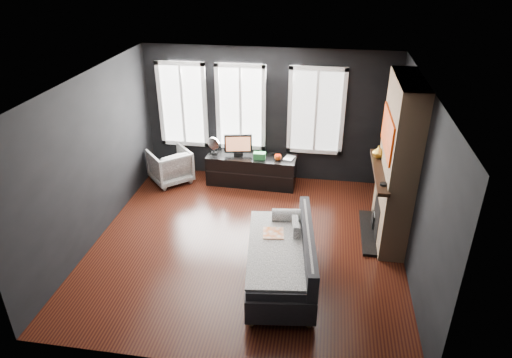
% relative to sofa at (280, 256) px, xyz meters
% --- Properties ---
extents(floor, '(5.00, 5.00, 0.00)m').
position_rel_sofa_xyz_m(floor, '(-0.63, 0.84, -0.43)').
color(floor, black).
rests_on(floor, ground).
extents(ceiling, '(5.00, 5.00, 0.00)m').
position_rel_sofa_xyz_m(ceiling, '(-0.63, 0.84, 2.27)').
color(ceiling, white).
rests_on(ceiling, ground).
extents(wall_back, '(5.00, 0.02, 2.70)m').
position_rel_sofa_xyz_m(wall_back, '(-0.63, 3.34, 0.92)').
color(wall_back, black).
rests_on(wall_back, ground).
extents(wall_left, '(0.02, 5.00, 2.70)m').
position_rel_sofa_xyz_m(wall_left, '(-3.13, 0.84, 0.92)').
color(wall_left, black).
rests_on(wall_left, ground).
extents(wall_right, '(0.02, 5.00, 2.70)m').
position_rel_sofa_xyz_m(wall_right, '(1.87, 0.84, 0.92)').
color(wall_right, black).
rests_on(wall_right, ground).
extents(windows, '(4.00, 0.16, 1.76)m').
position_rel_sofa_xyz_m(windows, '(-1.08, 3.30, 1.95)').
color(windows, white).
rests_on(windows, wall_back).
extents(fireplace, '(0.70, 1.62, 2.70)m').
position_rel_sofa_xyz_m(fireplace, '(1.67, 1.44, 0.92)').
color(fireplace, '#93724C').
rests_on(fireplace, floor).
extents(sofa, '(1.24, 2.13, 0.87)m').
position_rel_sofa_xyz_m(sofa, '(0.00, 0.00, 0.00)').
color(sofa, '#242426').
rests_on(sofa, floor).
extents(stripe_pillow, '(0.13, 0.36, 0.35)m').
position_rel_sofa_xyz_m(stripe_pillow, '(0.18, 0.37, 0.19)').
color(stripe_pillow, gray).
rests_on(stripe_pillow, sofa).
extents(armchair, '(1.02, 1.02, 0.77)m').
position_rel_sofa_xyz_m(armchair, '(-2.58, 2.79, -0.05)').
color(armchair, white).
rests_on(armchair, floor).
extents(media_console, '(1.81, 0.62, 0.62)m').
position_rel_sofa_xyz_m(media_console, '(-0.91, 2.94, -0.13)').
color(media_console, black).
rests_on(media_console, floor).
extents(monitor, '(0.58, 0.23, 0.50)m').
position_rel_sofa_xyz_m(monitor, '(-1.18, 2.96, 0.43)').
color(monitor, black).
rests_on(monitor, media_console).
extents(desk_fan, '(0.32, 0.32, 0.36)m').
position_rel_sofa_xyz_m(desk_fan, '(-1.68, 2.95, 0.36)').
color(desk_fan, gray).
rests_on(desk_fan, media_console).
extents(mug, '(0.16, 0.14, 0.14)m').
position_rel_sofa_xyz_m(mug, '(-0.36, 2.85, 0.25)').
color(mug, '#F65417').
rests_on(mug, media_console).
extents(book, '(0.18, 0.07, 0.25)m').
position_rel_sofa_xyz_m(book, '(-0.24, 2.97, 0.31)').
color(book, tan).
rests_on(book, media_console).
extents(storage_box, '(0.24, 0.16, 0.13)m').
position_rel_sofa_xyz_m(storage_box, '(-0.73, 2.85, 0.24)').
color(storage_box, '#256D34').
rests_on(storage_box, media_console).
extents(mantel_vase, '(0.21, 0.22, 0.20)m').
position_rel_sofa_xyz_m(mantel_vase, '(1.42, 1.89, 0.90)').
color(mantel_vase, gold).
rests_on(mantel_vase, fireplace).
extents(mantel_clock, '(0.14, 0.14, 0.04)m').
position_rel_sofa_xyz_m(mantel_clock, '(1.42, 0.89, 0.81)').
color(mantel_clock, black).
rests_on(mantel_clock, fireplace).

